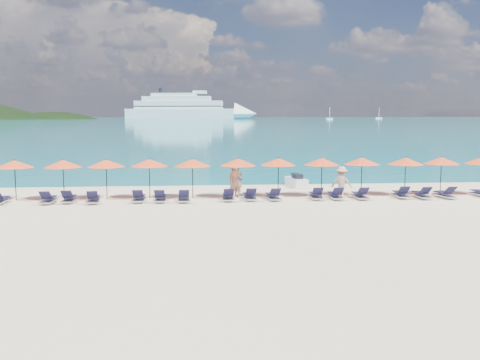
{
  "coord_description": "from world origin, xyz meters",
  "views": [
    {
      "loc": [
        -2.51,
        -25.5,
        4.71
      ],
      "look_at": [
        0.0,
        3.0,
        1.2
      ],
      "focal_mm": 40.0,
      "sensor_mm": 36.0,
      "label": 1
    }
  ],
  "objects": [
    {
      "name": "headland_small",
      "position": [
        -150.0,
        560.0,
        -35.0
      ],
      "size": [
        162.0,
        126.0,
        85.5
      ],
      "color": "black",
      "rests_on": "ground"
    },
    {
      "name": "umbrella_1",
      "position": [
        -12.28,
        4.64,
        2.02
      ],
      "size": [
        2.1,
        2.1,
        2.28
      ],
      "color": "black",
      "rests_on": "ground"
    },
    {
      "name": "lounger_8",
      "position": [
        -3.04,
        3.31,
        0.24
      ],
      "size": [
        0.7,
        1.73,
        0.66
      ],
      "rotation": [
        0.0,
        0.0,
        0.05
      ],
      "color": "silver",
      "rests_on": "ground"
    },
    {
      "name": "ground",
      "position": [
        0.0,
        0.0,
        0.0
      ],
      "size": [
        1400.0,
        1400.0,
        0.0
      ],
      "primitive_type": "plane",
      "color": "beige"
    },
    {
      "name": "umbrella_3",
      "position": [
        -7.35,
        4.65,
        2.02
      ],
      "size": [
        2.1,
        2.1,
        2.28
      ],
      "color": "black",
      "rests_on": "ground"
    },
    {
      "name": "lounger_2",
      "position": [
        -12.75,
        3.48,
        0.24
      ],
      "size": [
        0.62,
        1.7,
        0.66
      ],
      "rotation": [
        0.0,
        0.0,
        -0.0
      ],
      "color": "silver",
      "rests_on": "ground"
    },
    {
      "name": "umbrella_5",
      "position": [
        -2.55,
        4.58,
        2.02
      ],
      "size": [
        2.1,
        2.1,
        2.28
      ],
      "color": "black",
      "rests_on": "ground"
    },
    {
      "name": "umbrella_6",
      "position": [
        0.04,
        4.69,
        2.02
      ],
      "size": [
        2.1,
        2.1,
        2.28
      ],
      "color": "black",
      "rests_on": "ground"
    },
    {
      "name": "lounger_10",
      "position": [
        0.6,
        3.58,
        0.24
      ],
      "size": [
        0.66,
        1.71,
        0.66
      ],
      "rotation": [
        0.0,
        0.0,
        0.02
      ],
      "color": "silver",
      "rests_on": "ground"
    },
    {
      "name": "lounger_16",
      "position": [
        10.34,
        3.32,
        0.24
      ],
      "size": [
        0.64,
        1.71,
        0.66
      ],
      "rotation": [
        0.0,
        0.0,
        -0.01
      ],
      "color": "silver",
      "rests_on": "ground"
    },
    {
      "name": "lounger_9",
      "position": [
        -0.62,
        3.49,
        0.24
      ],
      "size": [
        0.63,
        1.7,
        0.66
      ],
      "rotation": [
        0.0,
        0.0,
        0.01
      ],
      "color": "silver",
      "rests_on": "ground"
    },
    {
      "name": "sea",
      "position": [
        0.0,
        660.0,
        0.01
      ],
      "size": [
        1600.0,
        1300.0,
        0.01
      ],
      "primitive_type": "cube",
      "color": "#1FA9B2",
      "rests_on": "ground"
    },
    {
      "name": "umbrella_9",
      "position": [
        7.31,
        4.82,
        2.02
      ],
      "size": [
        2.1,
        2.1,
        2.28
      ],
      "color": "black",
      "rests_on": "ground"
    },
    {
      "name": "beachgoer_a",
      "position": [
        -0.09,
        4.47,
        0.97
      ],
      "size": [
        0.75,
        0.53,
        1.95
      ],
      "primitive_type": "imported",
      "rotation": [
        0.0,
        0.0,
        0.1
      ],
      "color": "tan",
      "rests_on": "ground"
    },
    {
      "name": "umbrella_2",
      "position": [
        -9.68,
        4.6,
        2.02
      ],
      "size": [
        2.1,
        2.1,
        2.28
      ],
      "color": "black",
      "rests_on": "ground"
    },
    {
      "name": "lounger_6",
      "position": [
        -5.46,
        3.49,
        0.24
      ],
      "size": [
        0.64,
        1.71,
        0.66
      ],
      "rotation": [
        0.0,
        0.0,
        -0.01
      ],
      "color": "silver",
      "rests_on": "ground"
    },
    {
      "name": "jetski",
      "position": [
        4.26,
        8.96,
        0.34
      ],
      "size": [
        1.19,
        2.43,
        0.83
      ],
      "rotation": [
        0.0,
        0.0,
        0.14
      ],
      "color": "white",
      "rests_on": "ground"
    },
    {
      "name": "lounger_5",
      "position": [
        -7.86,
        3.31,
        0.24
      ],
      "size": [
        0.78,
        1.75,
        0.66
      ],
      "rotation": [
        0.0,
        0.0,
        0.09
      ],
      "color": "silver",
      "rests_on": "ground"
    },
    {
      "name": "lounger_11",
      "position": [
        1.87,
        3.48,
        0.24
      ],
      "size": [
        0.78,
        1.75,
        0.66
      ],
      "rotation": [
        0.0,
        0.0,
        0.09
      ],
      "color": "silver",
      "rests_on": "ground"
    },
    {
      "name": "beachgoer_b",
      "position": [
        -0.12,
        4.89,
        0.91
      ],
      "size": [
        0.93,
        0.6,
        1.81
      ],
      "primitive_type": "imported",
      "rotation": [
        0.0,
        0.0,
        0.11
      ],
      "color": "tan",
      "rests_on": "ground"
    },
    {
      "name": "lounger_14",
      "position": [
        6.8,
        3.41,
        0.24
      ],
      "size": [
        0.62,
        1.7,
        0.66
      ],
      "rotation": [
        0.0,
        0.0,
        0.0
      ],
      "color": "silver",
      "rests_on": "ground"
    },
    {
      "name": "umbrella_8",
      "position": [
        4.9,
        4.69,
        2.02
      ],
      "size": [
        2.1,
        2.1,
        2.28
      ],
      "color": "black",
      "rests_on": "ground"
    },
    {
      "name": "umbrella_10",
      "position": [
        9.84,
        4.56,
        2.02
      ],
      "size": [
        2.1,
        2.1,
        2.28
      ],
      "color": "black",
      "rests_on": "ground"
    },
    {
      "name": "beachgoer_c",
      "position": [
        5.84,
        3.8,
        0.9
      ],
      "size": [
        1.29,
        0.98,
        1.8
      ],
      "primitive_type": "imported",
      "rotation": [
        0.0,
        0.0,
        2.71
      ],
      "color": "tan",
      "rests_on": "ground"
    },
    {
      "name": "lounger_3",
      "position": [
        -10.23,
        3.41,
        0.24
      ],
      "size": [
        0.62,
        1.7,
        0.66
      ],
      "rotation": [
        0.0,
        0.0,
        0.0
      ],
      "color": "silver",
      "rests_on": "ground"
    },
    {
      "name": "umbrella_11",
      "position": [
        12.11,
        4.75,
        2.02
      ],
      "size": [
        2.1,
        2.1,
        2.28
      ],
      "color": "black",
      "rests_on": "ground"
    },
    {
      "name": "lounger_17",
      "position": [
        11.71,
        3.31,
        0.24
      ],
      "size": [
        0.78,
        1.75,
        0.66
      ],
      "rotation": [
        0.0,
        0.0,
        0.1
      ],
      "color": "silver",
      "rests_on": "ground"
    },
    {
      "name": "lounger_7",
      "position": [
        -4.3,
        3.38,
        0.24
      ],
      "size": [
        0.67,
        1.72,
        0.66
      ],
      "rotation": [
        0.0,
        0.0,
        -0.03
      ],
      "color": "silver",
      "rests_on": "ground"
    },
    {
      "name": "lounger_15",
      "position": [
        9.25,
        3.63,
        0.24
      ],
      "size": [
        0.73,
        1.74,
        0.66
      ],
      "rotation": [
        0.0,
        0.0,
        -0.07
      ],
      "color": "silver",
      "rests_on": "ground"
    },
    {
      "name": "sailboat_near",
      "position": [
        126.11,
        472.16,
        1.17
      ],
      "size": [
        6.21,
        2.07,
        11.38
      ],
      "color": "white",
      "rests_on": "ground"
    },
    {
      "name": "sailboat_far",
      "position": [
        196.09,
        534.29,
        1.28
      ],
      "size": [
        6.8,
        2.27,
        12.47
      ],
      "color": "white",
      "rests_on": "ground"
    },
    {
      "name": "cruise_ship",
      "position": [
        -3.21,
        579.77,
        10.63
      ],
      "size": [
        148.5,
        51.42,
        40.86
      ],
      "rotation": [
        0.0,
        0.0,
        -0.2
      ],
      "color": "white",
      "rests_on": "ground"
    },
    {
      "name": "umbrella_4",
      "position": [
        -4.98,
        4.78,
        2.02
      ],
      "size": [
        2.1,
        2.1,
        2.28
      ],
      "color": "black",
      "rests_on": "ground"
    },
    {
      "name": "lounger_4",
      "position": [
        -9.2,
        3.6,
        0.24
      ],
      "size": [
        0.67,
        1.72,
        0.66
      ],
      "rotation": [
        0.0,
        0.0,
        0.03
      ],
      "color": "silver",
      "rests_on": "ground"
    },
    {
      "name": "lounger_13",
      "position": [
        5.42,
        3.48,
        0.24
      ],
      "size": [
        0.67,
        1.72,
        0.66
      ],
      "rotation": [
        0.0,
        0.0,
        -0.03
      ],
      "color": "silver",
      "rests_on": "ground"
    },
    {
      "name": "lounger_12",
      "position": [
        4.32,
        3.56,
        0.24
      ],
      "size": [
        0.72,
        1.73,
        0.66
      ],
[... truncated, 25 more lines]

